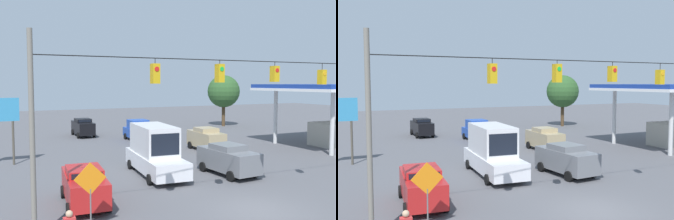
% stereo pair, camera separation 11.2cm
% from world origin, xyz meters
% --- Properties ---
extents(ground_plane, '(140.00, 140.00, 0.00)m').
position_xyz_m(ground_plane, '(0.00, 0.00, 0.00)').
color(ground_plane, '#56565B').
extents(overhead_signal_span, '(19.65, 0.38, 7.88)m').
position_xyz_m(overhead_signal_span, '(0.04, -0.82, 4.89)').
color(overhead_signal_span, slate).
rests_on(overhead_signal_span, ground_plane).
extents(sedan_red_parked_shoulder, '(2.29, 4.69, 1.84)m').
position_xyz_m(sedan_red_parked_shoulder, '(7.10, -4.19, 0.96)').
color(sedan_red_parked_shoulder, red).
rests_on(sedan_red_parked_shoulder, ground_plane).
extents(sedan_black_withflow_deep, '(1.93, 4.59, 1.96)m').
position_xyz_m(sedan_black_withflow_deep, '(1.97, -27.67, 1.02)').
color(sedan_black_withflow_deep, black).
rests_on(sedan_black_withflow_deep, ground_plane).
extents(pickup_truck_blue_oncoming_deep, '(2.28, 5.40, 2.12)m').
position_xyz_m(pickup_truck_blue_oncoming_deep, '(-2.51, -21.86, 0.98)').
color(pickup_truck_blue_oncoming_deep, '#234CB2').
rests_on(pickup_truck_blue_oncoming_deep, ground_plane).
extents(sedan_tan_oncoming_far, '(2.11, 4.14, 2.00)m').
position_xyz_m(sedan_tan_oncoming_far, '(-5.86, -14.33, 1.04)').
color(sedan_tan_oncoming_far, tan).
rests_on(sedan_tan_oncoming_far, ground_plane).
extents(box_truck_white_withflow_mid, '(2.82, 6.85, 3.18)m').
position_xyz_m(box_truck_white_withflow_mid, '(1.62, -8.30, 1.56)').
color(box_truck_white_withflow_mid, silver).
rests_on(box_truck_white_withflow_mid, ground_plane).
extents(sedan_grey_crossing_near, '(2.32, 4.60, 1.98)m').
position_xyz_m(sedan_grey_crossing_near, '(-2.62, -6.22, 1.03)').
color(sedan_grey_crossing_near, slate).
rests_on(sedan_grey_crossing_near, ground_plane).
extents(traffic_cone_nearest, '(0.40, 0.40, 0.59)m').
position_xyz_m(traffic_cone_nearest, '(6.56, -3.24, 0.29)').
color(traffic_cone_nearest, orange).
rests_on(traffic_cone_nearest, ground_plane).
extents(traffic_cone_second, '(0.40, 0.40, 0.59)m').
position_xyz_m(traffic_cone_second, '(6.38, -5.71, 0.29)').
color(traffic_cone_second, orange).
rests_on(traffic_cone_second, ground_plane).
extents(traffic_cone_third, '(0.40, 0.40, 0.59)m').
position_xyz_m(traffic_cone_third, '(6.57, -7.85, 0.29)').
color(traffic_cone_third, orange).
rests_on(traffic_cone_third, ground_plane).
extents(work_zone_sign, '(1.27, 0.06, 2.84)m').
position_xyz_m(work_zone_sign, '(7.67, -0.54, 1.99)').
color(work_zone_sign, slate).
rests_on(work_zone_sign, ground_plane).
extents(tree_horizon_left, '(4.38, 4.38, 6.96)m').
position_xyz_m(tree_horizon_left, '(-17.57, -29.19, 4.74)').
color(tree_horizon_left, '#4C3823').
rests_on(tree_horizon_left, ground_plane).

